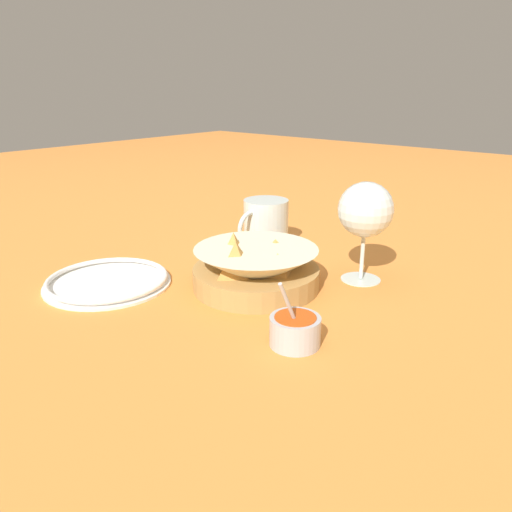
% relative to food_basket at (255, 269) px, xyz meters
% --- Properties ---
extents(ground_plane, '(4.00, 4.00, 0.00)m').
position_rel_food_basket_xyz_m(ground_plane, '(0.01, -0.03, -0.03)').
color(ground_plane, orange).
extents(food_basket, '(0.21, 0.21, 0.09)m').
position_rel_food_basket_xyz_m(food_basket, '(0.00, 0.00, 0.00)').
color(food_basket, '#B2894C').
rests_on(food_basket, ground_plane).
extents(sauce_cup, '(0.07, 0.07, 0.10)m').
position_rel_food_basket_xyz_m(sauce_cup, '(0.11, 0.16, -0.01)').
color(sauce_cup, '#B7B7BC').
rests_on(sauce_cup, ground_plane).
extents(wine_glass, '(0.09, 0.09, 0.17)m').
position_rel_food_basket_xyz_m(wine_glass, '(-0.14, 0.12, 0.09)').
color(wine_glass, silver).
rests_on(wine_glass, ground_plane).
extents(beer_mug, '(0.13, 0.09, 0.10)m').
position_rel_food_basket_xyz_m(beer_mug, '(-0.18, -0.13, 0.01)').
color(beer_mug, silver).
rests_on(beer_mug, ground_plane).
extents(side_plate, '(0.21, 0.21, 0.01)m').
position_rel_food_basket_xyz_m(side_plate, '(0.15, -0.19, -0.02)').
color(side_plate, white).
rests_on(side_plate, ground_plane).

